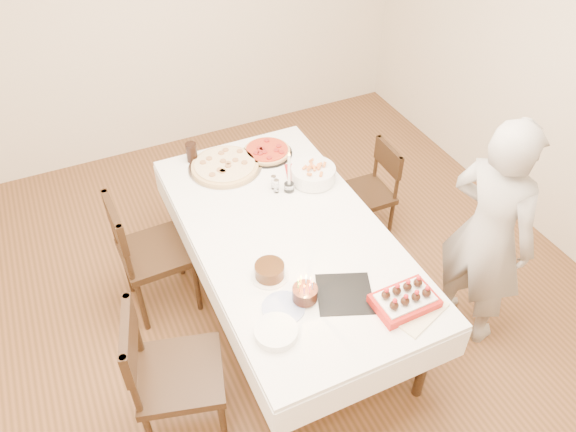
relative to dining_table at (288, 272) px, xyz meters
name	(u,v)px	position (x,y,z in m)	size (l,w,h in m)	color
floor	(288,321)	(-0.05, -0.10, -0.38)	(5.00, 5.00, 0.00)	brown
wall_back	(162,4)	(-0.05, 2.40, 0.98)	(4.50, 0.04, 2.70)	beige
dining_table	(288,272)	(0.00, 0.00, 0.00)	(1.14, 2.14, 0.75)	white
chair_right_savory	(365,194)	(0.87, 0.47, 0.03)	(0.41, 0.41, 0.80)	#301E10
chair_left_savory	(156,252)	(-0.76, 0.45, 0.10)	(0.49, 0.49, 0.96)	#301E10
chair_left_dessert	(180,374)	(-0.89, -0.53, 0.11)	(0.50, 0.50, 0.98)	#301E10
person	(488,235)	(1.05, -0.60, 0.44)	(0.59, 0.39, 1.62)	#A9A5A0
pizza_white	(225,166)	(-0.13, 0.78, 0.40)	(0.52, 0.52, 0.04)	beige
pizza_pepperoni	(267,151)	(0.21, 0.82, 0.40)	(0.37, 0.37, 0.04)	red
red_placemat	(302,172)	(0.34, 0.51, 0.38)	(0.22, 0.22, 0.01)	#B21E1E
pasta_bowl	(313,174)	(0.37, 0.39, 0.43)	(0.30, 0.30, 0.10)	white
taper_candle	(289,172)	(0.18, 0.36, 0.53)	(0.07, 0.07, 0.32)	white
shaker_pair	(276,186)	(0.09, 0.38, 0.43)	(0.09, 0.09, 0.10)	white
cola_glass	(192,152)	(-0.31, 0.97, 0.45)	(0.08, 0.08, 0.15)	black
layer_cake	(270,271)	(-0.25, -0.30, 0.42)	(0.22, 0.22, 0.09)	#381F0E
cake_board	(344,294)	(0.07, -0.59, 0.38)	(0.30, 0.30, 0.01)	black
birthday_cake	(305,289)	(-0.15, -0.54, 0.46)	(0.14, 0.14, 0.14)	#3B1A10
strawberry_box	(405,300)	(0.32, -0.80, 0.42)	(0.34, 0.23, 0.08)	#A31812
box_lid	(416,311)	(0.36, -0.86, 0.38)	(0.32, 0.21, 0.03)	beige
plate_stack	(276,332)	(-0.39, -0.68, 0.40)	(0.23, 0.23, 0.05)	white
china_plate	(284,308)	(-0.28, -0.54, 0.38)	(0.24, 0.24, 0.01)	white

